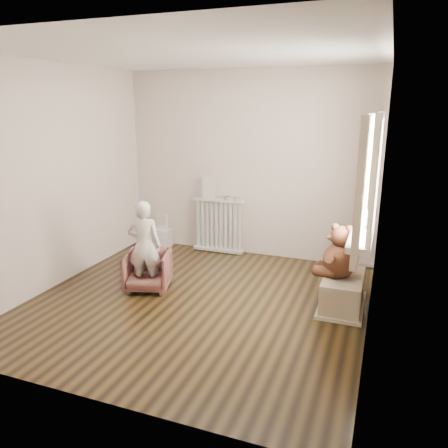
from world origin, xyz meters
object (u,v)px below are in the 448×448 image
(armchair, at_px, (148,270))
(toy_bench, at_px, (343,289))
(plush_cat, at_px, (363,218))
(child, at_px, (144,246))
(radiator, at_px, (218,227))
(toy_vanity, at_px, (161,228))
(teddy_bear, at_px, (341,248))

(armchair, relative_size, toy_bench, 0.67)
(toy_bench, relative_size, plush_cat, 3.07)
(child, xyz_separation_m, plush_cat, (2.35, 0.42, 0.45))
(radiator, distance_m, plush_cat, 2.45)
(toy_vanity, xyz_separation_m, plush_cat, (3.01, -1.15, 0.72))
(child, bearing_deg, armchair, -107.21)
(child, relative_size, plush_cat, 4.29)
(radiator, bearing_deg, plush_cat, -29.83)
(toy_vanity, xyz_separation_m, child, (0.66, -1.57, 0.28))
(radiator, bearing_deg, child, -100.26)
(radiator, relative_size, armchair, 1.57)
(toy_vanity, height_order, armchair, toy_vanity)
(armchair, distance_m, child, 0.32)
(radiator, xyz_separation_m, plush_cat, (2.06, -1.18, 0.61))
(toy_vanity, height_order, teddy_bear, teddy_bear)
(teddy_bear, bearing_deg, toy_bench, 37.06)
(plush_cat, bearing_deg, radiator, 148.79)
(teddy_bear, bearing_deg, armchair, -164.23)
(toy_vanity, distance_m, toy_bench, 3.11)
(child, relative_size, toy_bench, 1.40)
(toy_vanity, bearing_deg, teddy_bear, -23.55)
(radiator, xyz_separation_m, toy_vanity, (-0.95, -0.03, -0.11))
(armchair, xyz_separation_m, child, (0.00, -0.05, 0.32))
(armchair, xyz_separation_m, teddy_bear, (2.16, 0.30, 0.44))
(toy_vanity, xyz_separation_m, toy_bench, (2.87, -1.20, -0.08))
(teddy_bear, bearing_deg, plush_cat, 29.84)
(radiator, height_order, toy_vanity, radiator)
(armchair, xyz_separation_m, toy_bench, (2.21, 0.32, -0.03))
(teddy_bear, bearing_deg, radiator, 154.02)
(child, distance_m, teddy_bear, 2.19)
(radiator, bearing_deg, toy_bench, -32.63)
(toy_vanity, relative_size, armchair, 0.94)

